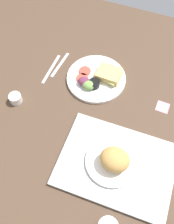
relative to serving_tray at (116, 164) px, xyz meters
The scene contains 8 objects.
ground_plane 25.88cm from the serving_tray, 49.05° to the right, with size 190.00×150.00×3.00cm, color #4C3828.
serving_tray is the anchor object (origin of this frame).
bread_plate_near 4.50cm from the serving_tray, 12.58° to the left, with size 20.96×20.96×9.24cm.
plate_with_salad 42.57cm from the serving_tray, 59.64° to the right, with size 28.23×28.23×5.40cm.
espresso_cup 53.54cm from the serving_tray, 13.49° to the right, with size 5.60×5.60×4.00cm, color silver.
fork 57.54cm from the serving_tray, 42.87° to the right, with size 17.00×1.40×0.50cm, color #B7B7BC.
knife 57.24cm from the serving_tray, 37.88° to the right, with size 19.00×1.40×0.50cm, color #B7B7BC.
sticky_note 35.28cm from the serving_tray, 108.59° to the right, with size 5.60×5.60×0.12cm, color pink.
Camera 1 is at (-17.93, 54.40, 99.09)cm, focal length 41.13 mm.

